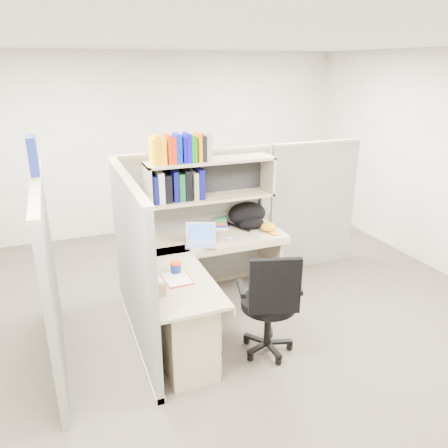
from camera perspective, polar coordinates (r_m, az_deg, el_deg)
name	(u,v)px	position (r m, az deg, el deg)	size (l,w,h in m)	color
ground	(226,322)	(4.62, 0.23, -12.70)	(6.00, 6.00, 0.00)	#342E28
room_shell	(226,168)	(3.98, 0.26, 7.30)	(6.00, 6.00, 6.00)	#B2AEA1
cubicle	(176,230)	(4.49, -6.26, -0.81)	(3.79, 1.84, 1.95)	slate
desk	(196,306)	(4.04, -3.71, -10.64)	(1.74, 1.75, 0.73)	gray
laptop	(200,235)	(4.51, -3.10, -1.50)	(0.31, 0.31, 0.22)	silver
backpack	(249,215)	(5.04, 3.30, 1.14)	(0.46, 0.36, 0.27)	black
orange_cap	(268,227)	(4.95, 5.81, -0.41)	(0.17, 0.20, 0.09)	orange
snack_canister	(176,267)	(3.98, -6.32, -5.62)	(0.10, 0.10, 0.10)	navy
tissue_box	(158,284)	(3.62, -8.58, -7.78)	(0.12, 0.12, 0.19)	tan
mouse	(229,238)	(4.69, 0.70, -1.88)	(0.08, 0.05, 0.03)	#91A5CE
paper_cup	(201,229)	(4.88, -3.04, -0.62)	(0.06, 0.06, 0.09)	white
book_stack	(220,222)	(5.05, -0.48, 0.27)	(0.17, 0.23, 0.11)	gray
loose_paper	(177,278)	(3.90, -6.19, -7.04)	(0.21, 0.28, 0.00)	white
task_chair	(269,319)	(4.00, 5.90, -12.28)	(0.59, 0.55, 1.04)	black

